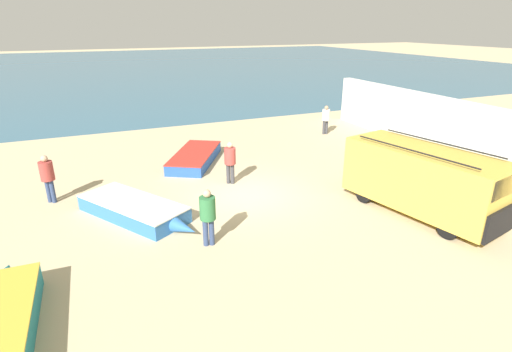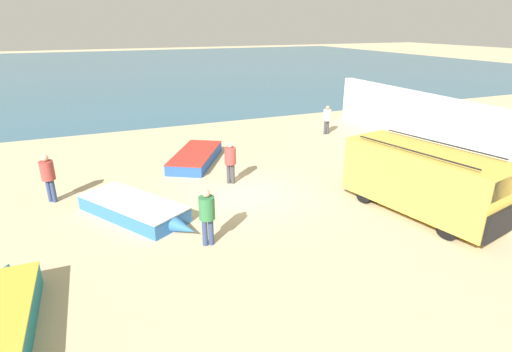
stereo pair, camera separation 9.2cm
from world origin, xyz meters
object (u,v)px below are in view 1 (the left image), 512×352
fishing_rowboat_2 (196,156)px  fishing_rowboat_0 (399,154)px  fisherman_2 (326,117)px  fisherman_1 (230,159)px  fishing_rowboat_1 (136,209)px  fisherman_3 (47,175)px  parked_van (423,179)px  fisherman_0 (208,213)px

fishing_rowboat_2 → fishing_rowboat_0: bearing=-81.4°
fisherman_2 → fisherman_1: bearing=-44.4°
fishing_rowboat_1 → fisherman_2: (11.90, 6.79, 0.75)m
fisherman_2 → fisherman_3: size_ratio=0.94×
fishing_rowboat_0 → fisherman_1: fisherman_1 is taller
parked_van → fishing_rowboat_0: (3.38, 4.77, -0.98)m
fishing_rowboat_0 → fishing_rowboat_2: fishing_rowboat_0 is taller
fisherman_0 → fishing_rowboat_1: bearing=-139.0°
fisherman_1 → fisherman_3: (-6.72, 0.86, 0.04)m
parked_van → fisherman_3: (-11.86, 6.01, -0.17)m
parked_van → fisherman_1: (-5.14, 5.15, -0.21)m
fishing_rowboat_1 → fisherman_3: 3.75m
fishing_rowboat_0 → fishing_rowboat_1: size_ratio=0.85×
fisherman_1 → fisherman_2: 9.44m
fishing_rowboat_2 → fisherman_3: size_ratio=2.63×
parked_van → fishing_rowboat_1: (-9.15, 3.55, -0.99)m
fishing_rowboat_2 → parked_van: bearing=-115.3°
fishing_rowboat_1 → fisherman_0: (1.75, -2.78, 0.80)m
fishing_rowboat_0 → fisherman_1: (-8.51, 0.38, 0.77)m
fisherman_1 → fisherman_2: fisherman_1 is taller
fisherman_0 → fisherman_3: 6.88m
fishing_rowboat_0 → fishing_rowboat_2: (-9.10, 3.65, -0.03)m
parked_van → fisherman_1: bearing=-147.3°
fishing_rowboat_0 → fisherman_3: (-15.23, 1.24, 0.81)m
fishing_rowboat_0 → fishing_rowboat_2: bearing=56.1°
parked_van → fisherman_2: 10.70m
fisherman_1 → fisherman_2: size_ratio=1.03×
parked_van → fisherman_2: size_ratio=3.33×
fishing_rowboat_2 → fisherman_1: 3.42m
fishing_rowboat_1 → fisherman_0: 3.38m
fishing_rowboat_2 → fisherman_2: size_ratio=2.81×
parked_van → fishing_rowboat_0: 5.92m
fishing_rowboat_0 → fisherman_0: (-10.78, -4.00, 0.79)m
fisherman_2 → fishing_rowboat_0: bearing=18.7°
parked_van → fisherman_1: 7.28m
fisherman_0 → fisherman_2: fisherman_0 is taller
parked_van → fisherman_0: bearing=-108.1°
fishing_rowboat_2 → fisherman_0: bearing=-161.9°
fisherman_3 → parked_van: bearing=101.3°
parked_van → fishing_rowboat_1: size_ratio=1.21×
parked_van → fisherman_1: size_ratio=3.22×
fisherman_3 → fishing_rowboat_2: bearing=149.7°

